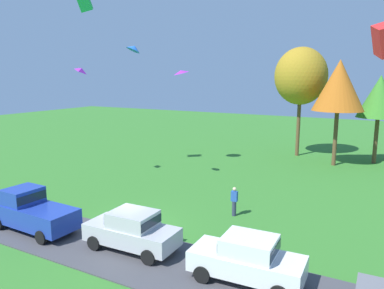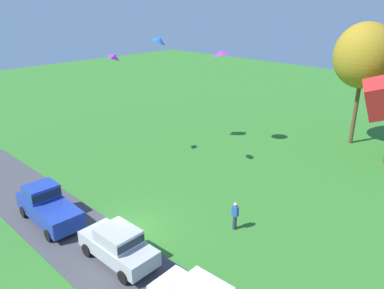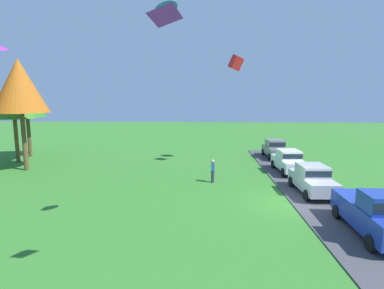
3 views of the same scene
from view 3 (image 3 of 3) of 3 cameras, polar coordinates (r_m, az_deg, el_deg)
ground_plane at (r=18.78m, az=17.71°, el=-10.70°), size 120.00×120.00×0.00m
pavement_strip at (r=19.54m, az=24.68°, el=-10.24°), size 36.00×4.40×0.06m
car_pickup_near_entrance at (r=15.87m, az=31.68°, el=-11.04°), size 5.05×2.17×2.14m
car_sedan_mid_row at (r=20.85m, az=21.94°, el=-5.99°), size 4.45×2.05×1.84m
car_sedan_far_end at (r=26.07m, az=17.93°, el=-2.89°), size 4.48×2.12×1.84m
car_sedan_by_flagpole at (r=31.98m, az=15.51°, el=-0.67°), size 4.45×2.04×1.84m
person_watching_sky at (r=22.06m, az=3.98°, el=-5.00°), size 0.36×0.24×1.71m
tree_far_right at (r=28.92m, az=-30.01°, el=9.63°), size 4.45×4.45×9.39m
tree_left_of_center at (r=33.02m, az=-30.96°, el=7.53°), size 3.82×3.82×8.06m
tree_center_back at (r=35.72m, az=-29.07°, el=7.58°), size 3.78×3.78×7.98m
kite_delta_high_left at (r=13.41m, az=-5.23°, el=24.91°), size 1.43×1.44×0.72m
kite_box_trailing_tail at (r=28.92m, az=8.36°, el=15.16°), size 1.30×1.50×1.59m
kite_diamond_over_trees at (r=8.68m, az=-5.53°, el=23.83°), size 1.07×1.06×0.58m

